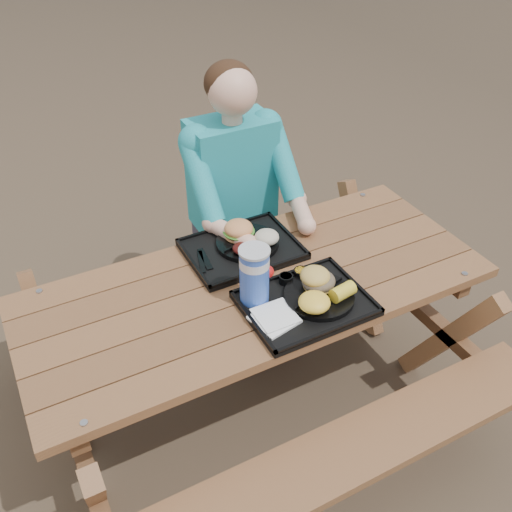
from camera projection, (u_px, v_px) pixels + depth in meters
name	position (u px, v px, depth m)	size (l,w,h in m)	color
ground	(256.00, 406.00, 2.65)	(60.00, 60.00, 0.00)	#999999
picnic_table	(256.00, 350.00, 2.42)	(1.80, 1.49, 0.75)	#999999
tray_near	(305.00, 304.00, 2.08)	(0.45, 0.35, 0.02)	black
tray_far	(242.00, 250.00, 2.35)	(0.45, 0.35, 0.02)	black
plate_near	(319.00, 296.00, 2.09)	(0.26, 0.26, 0.02)	black
plate_far	(247.00, 243.00, 2.35)	(0.26, 0.26, 0.02)	black
napkin_stack	(274.00, 319.00, 2.00)	(0.14, 0.14, 0.02)	white
soda_cup	(254.00, 276.00, 2.03)	(0.11, 0.11, 0.21)	#1944BB
condiment_bbq	(286.00, 279.00, 2.16)	(0.05, 0.05, 0.03)	black
condiment_mustard	(301.00, 273.00, 2.18)	(0.06, 0.06, 0.03)	gold
sandwich	(319.00, 274.00, 2.08)	(0.12, 0.12, 0.12)	gold
mac_cheese	(314.00, 302.00, 2.00)	(0.11, 0.11, 0.06)	yellow
corn_cob	(343.00, 292.00, 2.05)	(0.09, 0.09, 0.05)	yellow
cutlery_far	(205.00, 259.00, 2.28)	(0.02, 0.14, 0.01)	black
burger	(239.00, 225.00, 2.34)	(0.12, 0.12, 0.11)	#E88F52
baked_beans	(242.00, 248.00, 2.27)	(0.08, 0.08, 0.04)	#430F0D
potato_salad	(267.00, 237.00, 2.32)	(0.10, 0.10, 0.06)	beige
diner	(235.00, 217.00, 2.76)	(0.48, 0.84, 1.28)	#19B09C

